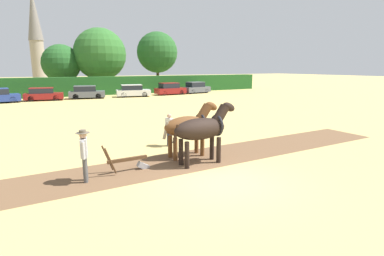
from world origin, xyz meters
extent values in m
plane|color=tan|center=(0.00, 0.00, 0.00)|extent=(240.00, 240.00, 0.00)
cube|color=brown|center=(-4.09, 2.33, 0.00)|extent=(29.46, 3.30, 0.01)
cube|color=#1E511E|center=(0.00, 33.79, 1.21)|extent=(57.29, 1.57, 2.42)
cylinder|color=#423323|center=(-0.88, 39.89, 1.36)|extent=(0.44, 0.44, 2.71)
sphere|color=#235623|center=(-0.88, 39.89, 4.20)|extent=(5.42, 5.42, 5.42)
cylinder|color=brown|center=(4.40, 38.71, 1.73)|extent=(0.44, 0.44, 3.47)
sphere|color=#2D6628|center=(4.40, 38.71, 5.56)|extent=(7.60, 7.60, 7.60)
cylinder|color=#4C3823|center=(13.43, 38.52, 2.11)|extent=(0.44, 0.44, 4.22)
sphere|color=#235623|center=(13.43, 38.52, 6.01)|extent=(6.51, 6.51, 6.51)
cylinder|color=gray|center=(-2.75, 74.87, 4.93)|extent=(3.07, 3.07, 9.85)
cone|color=slate|center=(-2.75, 74.87, 15.87)|extent=(3.37, 3.37, 12.04)
ellipsoid|color=black|center=(0.33, 1.88, 1.39)|extent=(2.21, 0.93, 0.84)
cylinder|color=black|center=(1.03, 2.14, 0.51)|extent=(0.18, 0.18, 1.02)
cylinder|color=black|center=(1.05, 1.65, 0.51)|extent=(0.18, 0.18, 1.02)
cylinder|color=black|center=(-0.39, 2.10, 0.51)|extent=(0.18, 0.18, 1.02)
cylinder|color=black|center=(-0.38, 1.62, 0.51)|extent=(0.18, 0.18, 1.02)
cylinder|color=black|center=(1.26, 1.90, 1.87)|extent=(0.78, 0.41, 0.86)
ellipsoid|color=black|center=(1.66, 1.91, 2.15)|extent=(0.68, 0.28, 0.54)
cube|color=black|center=(1.44, 1.90, 2.04)|extent=(0.41, 0.09, 0.54)
cylinder|color=black|center=(-0.71, 1.85, 1.31)|extent=(0.30, 0.13, 0.71)
torus|color=black|center=(1.09, 1.90, 1.46)|extent=(0.13, 0.86, 0.86)
ellipsoid|color=brown|center=(0.30, 2.99, 1.30)|extent=(1.99, 0.93, 0.84)
cylinder|color=brown|center=(0.94, 3.25, 0.46)|extent=(0.18, 0.18, 0.93)
cylinder|color=brown|center=(0.95, 2.76, 0.46)|extent=(0.18, 0.18, 0.93)
cylinder|color=brown|center=(-0.34, 3.22, 0.46)|extent=(0.18, 0.18, 0.93)
cylinder|color=brown|center=(-0.33, 2.73, 0.46)|extent=(0.18, 0.18, 0.93)
cylinder|color=brown|center=(1.14, 3.01, 1.78)|extent=(0.78, 0.41, 0.87)
ellipsoid|color=brown|center=(1.54, 3.02, 2.07)|extent=(0.68, 0.28, 0.54)
cube|color=gray|center=(1.32, 3.01, 1.96)|extent=(0.41, 0.09, 0.55)
cylinder|color=gray|center=(-0.64, 2.97, 1.22)|extent=(0.30, 0.13, 0.71)
torus|color=black|center=(0.99, 3.01, 1.37)|extent=(0.13, 0.86, 0.86)
cube|color=#4C331E|center=(-2.41, 2.37, 0.45)|extent=(1.47, 0.13, 0.12)
cube|color=#939399|center=(-1.83, 2.38, 0.10)|extent=(0.49, 0.21, 0.39)
cylinder|color=#4C331E|center=(-3.08, 2.56, 0.55)|extent=(0.40, 0.07, 0.96)
cylinder|color=#4C331E|center=(-3.07, 2.16, 0.55)|extent=(0.40, 0.07, 0.96)
cylinder|color=#4C4C4C|center=(-3.90, 2.18, 0.43)|extent=(0.14, 0.14, 0.85)
cylinder|color=#4C4C4C|center=(-3.94, 1.97, 0.43)|extent=(0.14, 0.14, 0.85)
cube|color=#B7B7BC|center=(-3.92, 2.08, 1.16)|extent=(0.30, 0.53, 0.60)
sphere|color=tan|center=(-3.92, 2.08, 1.58)|extent=(0.23, 0.23, 0.23)
cylinder|color=#B7B7BC|center=(-3.86, 2.36, 1.13)|extent=(0.09, 0.09, 0.57)
cylinder|color=#B7B7BC|center=(-3.98, 1.79, 1.13)|extent=(0.09, 0.09, 0.57)
cylinder|color=#665B4C|center=(-3.92, 2.08, 1.65)|extent=(0.44, 0.44, 0.02)
cylinder|color=#665B4C|center=(-3.92, 2.08, 1.70)|extent=(0.22, 0.22, 0.10)
cylinder|color=#28334C|center=(0.38, 5.03, 0.39)|extent=(0.14, 0.14, 0.79)
cylinder|color=#28334C|center=(0.42, 4.82, 0.39)|extent=(0.14, 0.14, 0.79)
cube|color=silver|center=(0.40, 4.92, 1.06)|extent=(0.27, 0.48, 0.56)
sphere|color=tan|center=(0.40, 4.92, 1.45)|extent=(0.21, 0.21, 0.21)
cylinder|color=silver|center=(0.35, 5.19, 1.04)|extent=(0.09, 0.09, 0.52)
cylinder|color=silver|center=(0.44, 4.65, 1.04)|extent=(0.09, 0.09, 0.52)
cylinder|color=black|center=(-7.16, 30.20, 0.33)|extent=(0.69, 0.31, 0.66)
cylinder|color=black|center=(-6.92, 28.63, 0.33)|extent=(0.69, 0.31, 0.66)
cube|color=maroon|center=(-3.90, 29.71, 0.50)|extent=(4.21, 2.27, 0.66)
cube|color=black|center=(-4.10, 29.73, 1.10)|extent=(2.59, 1.89, 0.55)
cube|color=maroon|center=(-4.10, 29.73, 1.41)|extent=(2.59, 1.89, 0.06)
cylinder|color=black|center=(-2.57, 30.31, 0.31)|extent=(0.64, 0.30, 0.61)
cylinder|color=black|center=(-2.77, 28.78, 0.31)|extent=(0.64, 0.30, 0.61)
cylinder|color=black|center=(-5.04, 30.63, 0.31)|extent=(0.64, 0.30, 0.61)
cylinder|color=black|center=(-5.23, 29.10, 0.31)|extent=(0.64, 0.30, 0.61)
cube|color=#565B66|center=(0.73, 29.60, 0.53)|extent=(4.32, 2.49, 0.70)
cube|color=black|center=(0.53, 29.64, 1.17)|extent=(2.69, 2.01, 0.58)
cube|color=#565B66|center=(0.53, 29.64, 1.50)|extent=(2.69, 2.01, 0.06)
cylinder|color=black|center=(2.11, 30.12, 0.32)|extent=(0.68, 0.34, 0.65)
cylinder|color=black|center=(1.83, 28.61, 0.32)|extent=(0.68, 0.34, 0.65)
cylinder|color=black|center=(-0.36, 30.59, 0.32)|extent=(0.68, 0.34, 0.65)
cylinder|color=black|center=(-0.65, 29.08, 0.32)|extent=(0.68, 0.34, 0.65)
cube|color=silver|center=(6.27, 29.09, 0.53)|extent=(4.44, 2.58, 0.70)
cube|color=black|center=(6.06, 29.13, 1.17)|extent=(2.76, 2.09, 0.58)
cube|color=silver|center=(6.06, 29.13, 1.49)|extent=(2.76, 2.09, 0.06)
cylinder|color=black|center=(7.69, 29.66, 0.32)|extent=(0.67, 0.33, 0.64)
cylinder|color=black|center=(7.39, 28.05, 0.32)|extent=(0.67, 0.33, 0.64)
cylinder|color=black|center=(5.14, 30.13, 0.32)|extent=(0.67, 0.33, 0.64)
cylinder|color=black|center=(4.85, 28.53, 0.32)|extent=(0.67, 0.33, 0.64)
cube|color=maroon|center=(11.59, 29.50, 0.54)|extent=(4.12, 1.97, 0.74)
cube|color=black|center=(11.38, 29.49, 1.23)|extent=(2.50, 1.72, 0.64)
cube|color=maroon|center=(11.38, 29.49, 1.58)|extent=(2.50, 1.72, 0.06)
cylinder|color=black|center=(12.80, 30.34, 0.30)|extent=(0.61, 0.25, 0.60)
cylinder|color=black|center=(12.88, 28.77, 0.30)|extent=(0.61, 0.25, 0.60)
cylinder|color=black|center=(10.30, 30.23, 0.30)|extent=(0.61, 0.25, 0.60)
cylinder|color=black|center=(10.37, 28.66, 0.30)|extent=(0.61, 0.25, 0.60)
cube|color=#565B66|center=(15.90, 29.94, 0.54)|extent=(4.08, 2.29, 0.74)
cube|color=black|center=(15.71, 29.91, 1.23)|extent=(2.52, 1.90, 0.64)
cube|color=#565B66|center=(15.71, 29.91, 1.58)|extent=(2.52, 1.90, 0.06)
cylinder|color=black|center=(16.98, 30.88, 0.31)|extent=(0.64, 0.30, 0.62)
cylinder|color=black|center=(17.19, 29.32, 0.31)|extent=(0.64, 0.30, 0.62)
cylinder|color=black|center=(14.60, 30.56, 0.31)|extent=(0.64, 0.30, 0.62)
cylinder|color=black|center=(14.81, 29.00, 0.31)|extent=(0.64, 0.30, 0.62)
camera|label=1|loc=(-5.29, -7.85, 3.73)|focal=28.00mm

